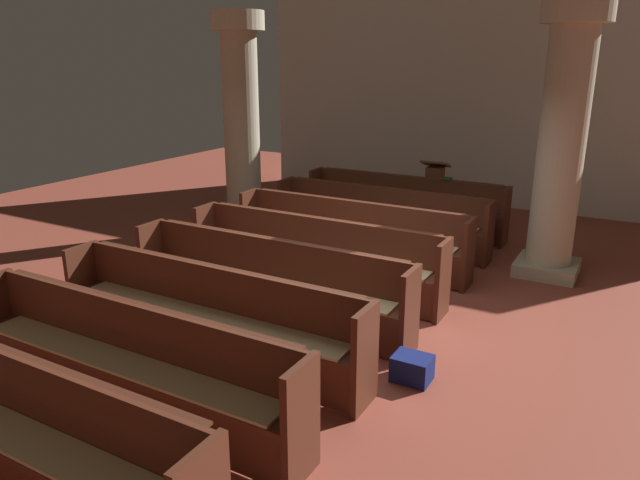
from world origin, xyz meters
name	(u,v)px	position (x,y,z in m)	size (l,w,h in m)	color
ground_plane	(363,315)	(0.00, 0.00, 0.00)	(19.20, 19.20, 0.00)	brown
back_wall	(502,90)	(0.00, 6.08, 2.25)	(10.00, 0.16, 4.50)	beige
pew_row_0	(404,202)	(-0.90, 3.51, 0.49)	(3.47, 0.46, 0.92)	#562819
pew_row_1	(379,216)	(-0.90, 2.47, 0.49)	(3.47, 0.46, 0.92)	#562819
pew_row_2	(350,233)	(-0.90, 1.44, 0.49)	(3.47, 0.47, 0.92)	#562819
pew_row_3	(313,254)	(-0.90, 0.40, 0.49)	(3.47, 0.46, 0.92)	#562819
pew_row_4	(267,280)	(-0.90, -0.64, 0.49)	(3.47, 0.46, 0.92)	#562819
pew_row_5	(207,313)	(-0.90, -1.67, 0.49)	(3.47, 0.47, 0.92)	#562819
pew_row_6	(125,359)	(-0.90, -2.71, 0.49)	(3.47, 0.46, 0.92)	#562819
pew_row_7	(9,424)	(-0.90, -3.74, 0.49)	(3.47, 0.46, 0.92)	#562819
pillar_aisle_side	(562,139)	(1.62, 2.49, 1.85)	(0.86, 0.86, 3.56)	tan
pillar_far_side	(241,120)	(-3.37, 2.31, 1.85)	(0.86, 0.86, 3.56)	tan
lectern	(434,194)	(-0.72, 4.54, 0.45)	(0.48, 0.45, 1.08)	brown
hymn_book	(447,179)	(-0.24, 3.70, 0.93)	(0.14, 0.19, 0.03)	#194723
kneeler_box_navy	(412,368)	(1.00, -1.07, 0.12)	(0.35, 0.28, 0.24)	navy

